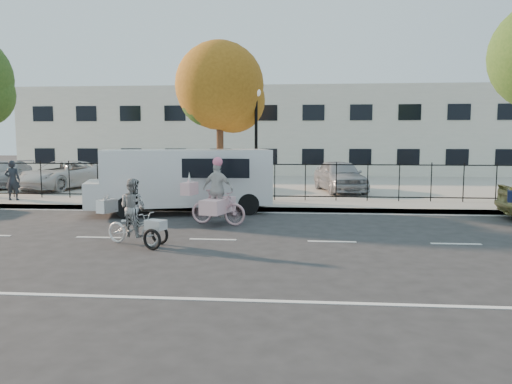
# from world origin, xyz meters

# --- Properties ---
(ground) EXTENTS (120.00, 120.00, 0.00)m
(ground) POSITION_xyz_m (0.00, 0.00, 0.00)
(ground) COLOR #333334
(road_markings) EXTENTS (60.00, 9.52, 0.01)m
(road_markings) POSITION_xyz_m (0.00, 0.00, 0.01)
(road_markings) COLOR silver
(road_markings) RESTS_ON ground
(curb) EXTENTS (60.00, 0.10, 0.15)m
(curb) POSITION_xyz_m (0.00, 5.05, 0.07)
(curb) COLOR #A8A399
(curb) RESTS_ON ground
(sidewalk) EXTENTS (60.00, 2.20, 0.15)m
(sidewalk) POSITION_xyz_m (0.00, 6.10, 0.07)
(sidewalk) COLOR #A8A399
(sidewalk) RESTS_ON ground
(parking_lot) EXTENTS (60.00, 15.60, 0.15)m
(parking_lot) POSITION_xyz_m (0.00, 15.00, 0.07)
(parking_lot) COLOR #A8A399
(parking_lot) RESTS_ON ground
(iron_fence) EXTENTS (58.00, 0.06, 1.50)m
(iron_fence) POSITION_xyz_m (0.00, 7.20, 0.90)
(iron_fence) COLOR black
(iron_fence) RESTS_ON sidewalk
(building) EXTENTS (34.00, 10.00, 6.00)m
(building) POSITION_xyz_m (0.00, 25.00, 3.00)
(building) COLOR silver
(building) RESTS_ON ground
(lamppost) EXTENTS (0.36, 0.36, 4.33)m
(lamppost) POSITION_xyz_m (0.50, 6.80, 3.11)
(lamppost) COLOR black
(lamppost) RESTS_ON sidewalk
(street_sign) EXTENTS (0.85, 0.06, 1.80)m
(street_sign) POSITION_xyz_m (-1.85, 6.80, 1.42)
(street_sign) COLOR black
(street_sign) RESTS_ON sidewalk
(zebra_trike) EXTENTS (1.86, 1.25, 1.61)m
(zebra_trike) POSITION_xyz_m (-1.80, -0.76, 0.62)
(zebra_trike) COLOR silver
(zebra_trike) RESTS_ON ground
(unicorn_bike) EXTENTS (2.05, 1.48, 2.02)m
(unicorn_bike) POSITION_xyz_m (-0.26, 2.18, 0.75)
(unicorn_bike) COLOR #D6A3AD
(unicorn_bike) RESTS_ON ground
(white_van) EXTENTS (6.58, 3.61, 2.18)m
(white_van) POSITION_xyz_m (-1.81, 4.50, 1.20)
(white_van) COLOR white
(white_van) RESTS_ON ground
(pedestrian) EXTENTS (0.63, 0.47, 1.57)m
(pedestrian) POSITION_xyz_m (-9.00, 6.14, 0.94)
(pedestrian) COLOR black
(pedestrian) RESTS_ON sidewalk
(lot_car_a) EXTENTS (2.86, 4.78, 1.30)m
(lot_car_a) POSITION_xyz_m (-12.46, 11.36, 0.80)
(lot_car_a) COLOR #A7AAAE
(lot_car_a) RESTS_ON parking_lot
(lot_car_b) EXTENTS (3.34, 5.26, 1.35)m
(lot_car_b) POSITION_xyz_m (-9.19, 10.64, 0.83)
(lot_car_b) COLOR silver
(lot_car_b) RESTS_ON parking_lot
(lot_car_c) EXTENTS (2.38, 4.62, 1.45)m
(lot_car_c) POSITION_xyz_m (-1.99, 10.82, 0.87)
(lot_car_c) COLOR #494C50
(lot_car_c) RESTS_ON parking_lot
(lot_car_d) EXTENTS (2.51, 4.50, 1.45)m
(lot_car_d) POSITION_xyz_m (4.00, 10.53, 0.87)
(lot_car_d) COLOR #9C9EA3
(lot_car_d) RESTS_ON parking_lot
(tree_mid) EXTENTS (3.51, 3.47, 6.36)m
(tree_mid) POSITION_xyz_m (-0.84, 7.36, 4.45)
(tree_mid) COLOR #442D1D
(tree_mid) RESTS_ON ground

